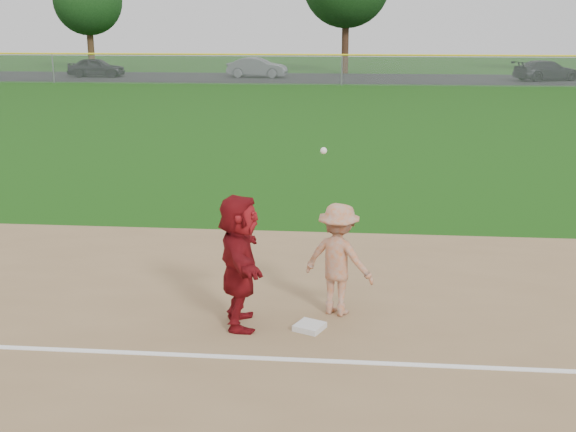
# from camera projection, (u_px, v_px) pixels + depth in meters

# --- Properties ---
(ground) EXTENTS (160.00, 160.00, 0.00)m
(ground) POSITION_uv_depth(u_px,v_px,m) (278.00, 334.00, 10.02)
(ground) COLOR #17470D
(ground) RESTS_ON ground
(foul_line) EXTENTS (60.00, 0.10, 0.01)m
(foul_line) POSITION_uv_depth(u_px,v_px,m) (271.00, 359.00, 9.24)
(foul_line) COLOR white
(foul_line) RESTS_ON infield_dirt
(parking_asphalt) EXTENTS (120.00, 10.00, 0.01)m
(parking_asphalt) POSITION_uv_depth(u_px,v_px,m) (343.00, 78.00, 54.21)
(parking_asphalt) COLOR black
(parking_asphalt) RESTS_ON ground
(first_base) EXTENTS (0.48, 0.48, 0.08)m
(first_base) POSITION_uv_depth(u_px,v_px,m) (310.00, 327.00, 10.12)
(first_base) COLOR silver
(first_base) RESTS_ON infield_dirt
(base_runner) EXTENTS (0.89, 1.85, 1.91)m
(base_runner) POSITION_uv_depth(u_px,v_px,m) (239.00, 261.00, 10.03)
(base_runner) COLOR maroon
(base_runner) RESTS_ON infield_dirt
(car_left) EXTENTS (4.37, 1.96, 1.46)m
(car_left) POSITION_uv_depth(u_px,v_px,m) (97.00, 67.00, 55.36)
(car_left) COLOR black
(car_left) RESTS_ON parking_asphalt
(car_mid) EXTENTS (4.63, 1.95, 1.49)m
(car_mid) POSITION_uv_depth(u_px,v_px,m) (257.00, 67.00, 54.86)
(car_mid) COLOR #54565B
(car_mid) RESTS_ON parking_asphalt
(car_right) EXTENTS (5.33, 3.83, 1.43)m
(car_right) POSITION_uv_depth(u_px,v_px,m) (547.00, 71.00, 51.89)
(car_right) COLOR black
(car_right) RESTS_ON parking_asphalt
(first_base_play) EXTENTS (1.24, 1.00, 2.52)m
(first_base_play) POSITION_uv_depth(u_px,v_px,m) (338.00, 259.00, 10.49)
(first_base_play) COLOR #9E9EA0
(first_base_play) RESTS_ON infield_dirt
(outfield_fence) EXTENTS (110.00, 0.12, 110.00)m
(outfield_fence) POSITION_uv_depth(u_px,v_px,m) (342.00, 55.00, 47.93)
(outfield_fence) COLOR #999EA0
(outfield_fence) RESTS_ON ground
(tree_1) EXTENTS (5.80, 5.80, 8.75)m
(tree_1) POSITION_uv_depth(u_px,v_px,m) (88.00, 1.00, 61.39)
(tree_1) COLOR #3C2816
(tree_1) RESTS_ON ground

